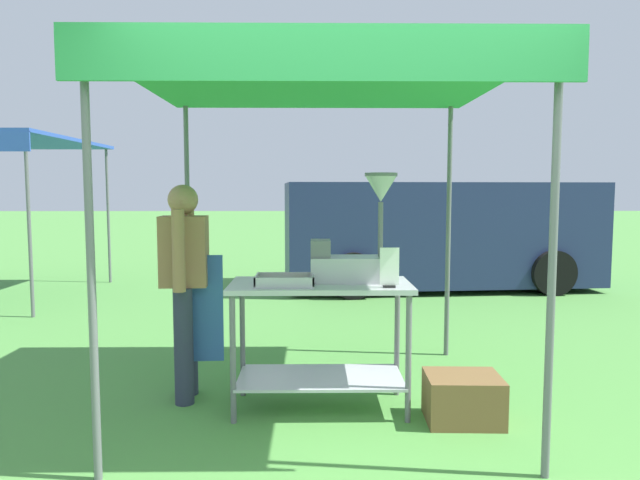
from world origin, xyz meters
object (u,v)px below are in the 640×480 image
object	(u,v)px
donut_cart	(320,319)
donut_fryer	(355,247)
vendor	(186,280)
supply_crate	(463,398)
stall_canopy	(320,87)
donut_tray	(285,282)
van_navy	(435,233)
menu_sign	(389,270)

from	to	relation	value
donut_cart	donut_fryer	xyz separation A→B (m)	(0.25, 0.06, 0.51)
vendor	supply_crate	xyz separation A→B (m)	(1.96, -0.44, -0.74)
stall_canopy	donut_fryer	bearing A→B (deg)	-8.71
donut_tray	van_navy	xyz separation A→B (m)	(2.19, 5.29, -0.06)
vendor	supply_crate	bearing A→B (deg)	-12.67
stall_canopy	van_navy	bearing A→B (deg)	69.10
menu_sign	van_navy	world-z (taller)	van_navy
donut_tray	menu_sign	bearing A→B (deg)	-8.13
vendor	van_navy	bearing A→B (deg)	59.50
donut_tray	menu_sign	distance (m)	0.73
menu_sign	van_navy	distance (m)	5.59
vendor	donut_cart	bearing A→B (deg)	-11.01
menu_sign	stall_canopy	bearing A→B (deg)	147.37
stall_canopy	menu_sign	xyz separation A→B (m)	(0.46, -0.30, -1.27)
van_navy	vendor	bearing A→B (deg)	-120.50
stall_canopy	vendor	world-z (taller)	stall_canopy
donut_tray	supply_crate	distance (m)	1.45
stall_canopy	menu_sign	size ratio (longest dim) A/B	9.75
donut_fryer	stall_canopy	bearing A→B (deg)	171.29
donut_fryer	supply_crate	world-z (taller)	donut_fryer
vendor	donut_fryer	bearing A→B (deg)	-6.14
stall_canopy	van_navy	world-z (taller)	stall_canopy
menu_sign	supply_crate	world-z (taller)	menu_sign
donut_fryer	vendor	world-z (taller)	donut_fryer
stall_canopy	donut_fryer	world-z (taller)	stall_canopy
menu_sign	van_navy	bearing A→B (deg)	74.63
donut_cart	donut_tray	distance (m)	0.39
donut_tray	supply_crate	size ratio (longest dim) A/B	0.79
menu_sign	vendor	xyz separation A→B (m)	(-1.46, 0.39, -0.13)
donut_cart	vendor	distance (m)	1.05
menu_sign	vendor	distance (m)	1.52
donut_fryer	menu_sign	world-z (taller)	donut_fryer
donut_tray	van_navy	size ratio (longest dim) A/B	0.08
supply_crate	van_navy	xyz separation A→B (m)	(0.98, 5.44, 0.72)
vendor	van_navy	world-z (taller)	van_navy
donut_tray	vendor	xyz separation A→B (m)	(-0.75, 0.29, -0.03)
stall_canopy	vendor	xyz separation A→B (m)	(-1.00, 0.10, -1.39)
donut_cart	donut_fryer	world-z (taller)	donut_fryer
vendor	supply_crate	world-z (taller)	vendor
stall_canopy	donut_cart	size ratio (longest dim) A/B	2.06
stall_canopy	donut_tray	world-z (taller)	stall_canopy
donut_cart	vendor	xyz separation A→B (m)	(-1.00, 0.19, 0.25)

